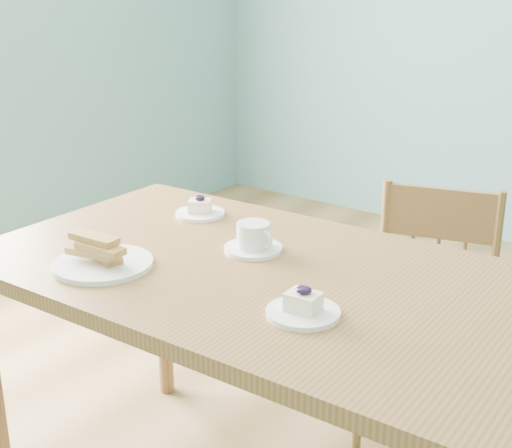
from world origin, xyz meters
name	(u,v)px	position (x,y,z in m)	size (l,w,h in m)	color
room	(412,32)	(0.00, 0.00, 1.35)	(5.01, 5.01, 2.71)	olive
dining_table	(259,296)	(-0.29, -0.16, 0.70)	(1.48, 0.88, 0.78)	brown
dining_chair	(427,322)	(-0.10, 0.47, 0.43)	(0.47, 0.46, 0.84)	brown
cheesecake_plate_near	(303,308)	(-0.06, -0.31, 0.79)	(0.16, 0.16, 0.07)	white
cheesecake_plate_far	(200,210)	(-0.68, 0.06, 0.79)	(0.15, 0.15, 0.06)	white
coffee_cup	(254,239)	(-0.37, -0.08, 0.81)	(0.15, 0.15, 0.08)	white
biscotti_plate	(102,257)	(-0.61, -0.39, 0.80)	(0.25, 0.25, 0.08)	white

